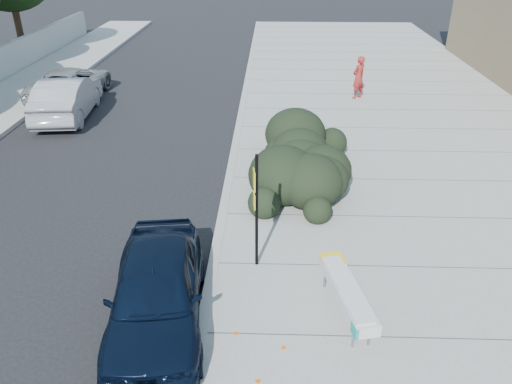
# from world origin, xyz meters

# --- Properties ---
(ground) EXTENTS (120.00, 120.00, 0.00)m
(ground) POSITION_xyz_m (0.00, 0.00, 0.00)
(ground) COLOR black
(ground) RESTS_ON ground
(sidewalk_near) EXTENTS (11.20, 50.00, 0.15)m
(sidewalk_near) POSITION_xyz_m (5.60, 5.00, 0.07)
(sidewalk_near) COLOR gray
(sidewalk_near) RESTS_ON ground
(curb_near) EXTENTS (0.22, 50.00, 0.17)m
(curb_near) POSITION_xyz_m (0.00, 5.00, 0.08)
(curb_near) COLOR #9E9E99
(curb_near) RESTS_ON ground
(bench) EXTENTS (0.83, 2.13, 0.63)m
(bench) POSITION_xyz_m (2.50, -1.44, 0.65)
(bench) COLOR gray
(bench) RESTS_ON sidewalk_near
(bike_rack) EXTENTS (0.06, 0.58, 0.85)m
(bike_rack) POSITION_xyz_m (2.14, 3.50, 0.66)
(bike_rack) COLOR black
(bike_rack) RESTS_ON sidewalk_near
(sign_post) EXTENTS (0.11, 0.28, 2.44)m
(sign_post) POSITION_xyz_m (0.87, -0.00, 1.54)
(sign_post) COLOR black
(sign_post) RESTS_ON sidewalk_near
(hedge) EXTENTS (3.76, 5.03, 1.69)m
(hedge) POSITION_xyz_m (2.02, 3.91, 1.00)
(hedge) COLOR black
(hedge) RESTS_ON sidewalk_near
(sedan_navy) EXTENTS (2.08, 4.13, 1.35)m
(sedan_navy) POSITION_xyz_m (-0.80, -1.56, 0.68)
(sedan_navy) COLOR black
(sedan_navy) RESTS_ON ground
(wagon_silver) EXTENTS (2.02, 4.64, 1.48)m
(wagon_silver) POSITION_xyz_m (-6.38, 9.23, 0.74)
(wagon_silver) COLOR #ACACB1
(wagon_silver) RESTS_ON ground
(suv_silver) EXTENTS (2.46, 4.74, 1.28)m
(suv_silver) POSITION_xyz_m (-7.10, 11.52, 0.64)
(suv_silver) COLOR gray
(suv_silver) RESTS_ON ground
(pedestrian) EXTENTS (0.72, 0.70, 1.67)m
(pedestrian) POSITION_xyz_m (4.58, 11.43, 0.99)
(pedestrian) COLOR maroon
(pedestrian) RESTS_ON sidewalk_near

